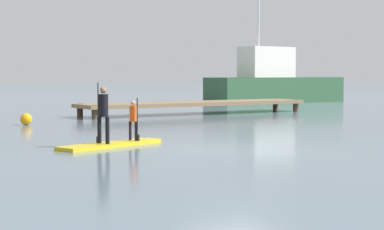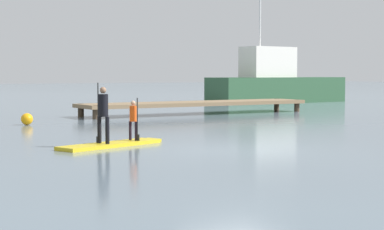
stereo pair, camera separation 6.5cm
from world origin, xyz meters
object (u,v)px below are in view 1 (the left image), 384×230
paddler_adult (103,111)px  fishing_boat_white_large (274,84)px  mooring_buoy_mid (26,119)px  paddleboard_near (112,144)px  paddler_child_solo (133,118)px

paddler_adult → fishing_boat_white_large: bearing=42.0°
mooring_buoy_mid → paddler_adult: bearing=-94.4°
fishing_boat_white_large → paddleboard_near: bearing=-137.8°
paddleboard_near → paddler_child_solo: paddler_child_solo is taller
paddleboard_near → paddler_adult: (-0.31, -0.09, 0.94)m
fishing_boat_white_large → paddler_child_solo: bearing=-137.0°
paddler_adult → mooring_buoy_mid: 8.91m
paddleboard_near → paddler_adult: bearing=-163.0°
paddler_child_solo → mooring_buoy_mid: 8.53m
fishing_boat_white_large → mooring_buoy_mid: fishing_boat_white_large is taller
paddleboard_near → paddler_child_solo: size_ratio=2.84×
paddler_adult → paddler_child_solo: (1.09, 0.34, -0.25)m
paddleboard_near → paddler_adult: size_ratio=2.09×
fishing_boat_white_large → paddler_adult: bearing=-138.0°
paddleboard_near → fishing_boat_white_large: bearing=42.2°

